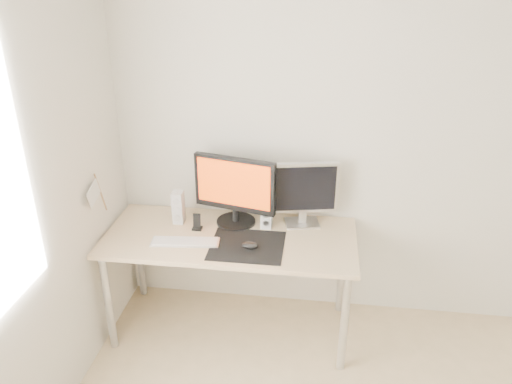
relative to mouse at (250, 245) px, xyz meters
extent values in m
plane|color=white|center=(0.78, 0.51, 0.50)|extent=(3.50, 0.00, 3.50)
cube|color=black|center=(-0.02, 0.03, -0.02)|extent=(0.45, 0.40, 0.00)
ellipsoid|color=black|center=(0.00, 0.00, 0.00)|extent=(0.10, 0.06, 0.04)
cube|color=#D1B587|center=(-0.15, 0.14, -0.04)|extent=(1.60, 0.70, 0.03)
cylinder|color=silver|center=(-0.89, -0.15, -0.40)|extent=(0.05, 0.05, 0.70)
cylinder|color=silver|center=(0.59, -0.15, -0.40)|extent=(0.05, 0.05, 0.70)
cylinder|color=silver|center=(-0.89, 0.43, -0.40)|extent=(0.05, 0.05, 0.70)
cylinder|color=silver|center=(0.59, 0.43, -0.40)|extent=(0.05, 0.05, 0.70)
cylinder|color=black|center=(-0.14, 0.32, -0.01)|extent=(0.31, 0.31, 0.02)
cylinder|color=black|center=(-0.14, 0.32, 0.05)|extent=(0.05, 0.05, 0.12)
cube|color=black|center=(-0.14, 0.31, 0.26)|extent=(0.55, 0.17, 0.36)
cube|color=#E83C0C|center=(-0.15, 0.28, 0.27)|extent=(0.49, 0.12, 0.30)
cube|color=silver|center=(0.30, 0.36, -0.01)|extent=(0.25, 0.20, 0.01)
cube|color=#B8B8BA|center=(0.30, 0.36, 0.04)|extent=(0.06, 0.05, 0.10)
cube|color=#B9B9BB|center=(0.30, 0.36, 0.24)|extent=(0.45, 0.13, 0.34)
cube|color=black|center=(0.30, 0.33, 0.24)|extent=(0.40, 0.09, 0.30)
cube|color=silver|center=(-0.52, 0.27, 0.09)|extent=(0.07, 0.08, 0.22)
cylinder|color=#B7B7B9|center=(-0.52, 0.23, 0.03)|extent=(0.04, 0.01, 0.04)
cylinder|color=silver|center=(-0.52, 0.23, 0.09)|extent=(0.04, 0.01, 0.04)
cylinder|color=#B2B2B4|center=(-0.52, 0.23, 0.15)|extent=(0.04, 0.01, 0.04)
cube|color=white|center=(0.07, 0.29, 0.09)|extent=(0.07, 0.08, 0.22)
cylinder|color=#A8A8AA|center=(0.07, 0.24, 0.03)|extent=(0.04, 0.01, 0.04)
cylinder|color=#A8A9AB|center=(0.07, 0.24, 0.09)|extent=(0.04, 0.01, 0.04)
cylinder|color=silver|center=(0.07, 0.24, 0.15)|extent=(0.04, 0.01, 0.04)
cube|color=silver|center=(-0.41, 0.01, -0.02)|extent=(0.43, 0.16, 0.01)
cube|color=white|center=(-0.41, 0.01, -0.01)|extent=(0.41, 0.14, 0.01)
cube|color=black|center=(-0.37, 0.19, -0.02)|extent=(0.06, 0.05, 0.01)
cube|color=black|center=(-0.37, 0.19, 0.04)|extent=(0.05, 0.02, 0.10)
cylinder|color=#A57F54|center=(-0.94, 0.06, 0.27)|extent=(0.01, 0.10, 0.29)
cube|color=white|center=(-0.94, -0.03, 0.31)|extent=(0.00, 0.19, 0.15)
camera|label=1|loc=(0.39, -2.57, 1.57)|focal=35.00mm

